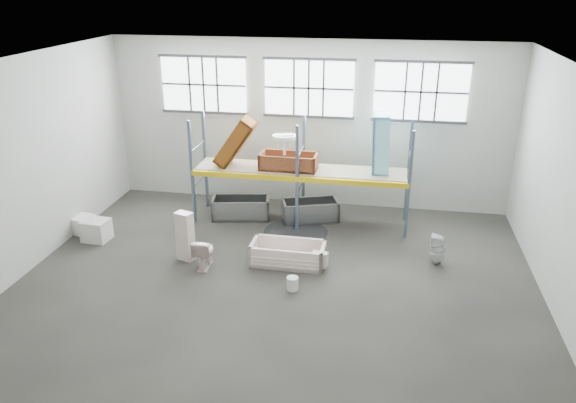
% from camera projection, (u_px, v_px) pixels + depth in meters
% --- Properties ---
extents(floor, '(12.00, 10.00, 0.10)m').
position_uv_depth(floor, '(277.00, 282.00, 13.04)').
color(floor, '#48443D').
rests_on(floor, ground).
extents(ceiling, '(12.00, 10.00, 0.10)m').
position_uv_depth(ceiling, '(275.00, 61.00, 11.12)').
color(ceiling, silver).
rests_on(ceiling, ground).
extents(wall_back, '(12.00, 0.10, 5.00)m').
position_uv_depth(wall_back, '(309.00, 124.00, 16.69)').
color(wall_back, beige).
rests_on(wall_back, ground).
extents(wall_front, '(12.00, 0.10, 5.00)m').
position_uv_depth(wall_front, '(202.00, 306.00, 7.48)').
color(wall_front, '#9E9D93').
rests_on(wall_front, ground).
extents(wall_left, '(0.10, 10.00, 5.00)m').
position_uv_depth(wall_left, '(25.00, 165.00, 13.07)').
color(wall_left, '#B2B1A6').
rests_on(wall_left, ground).
extents(wall_right, '(0.10, 10.00, 5.00)m').
position_uv_depth(wall_right, '(572.00, 199.00, 11.09)').
color(wall_right, '#B4B3A6').
rests_on(wall_right, ground).
extents(window_left, '(2.60, 0.04, 1.60)m').
position_uv_depth(window_left, '(204.00, 85.00, 16.69)').
color(window_left, white).
rests_on(window_left, wall_back).
extents(window_mid, '(2.60, 0.04, 1.60)m').
position_uv_depth(window_mid, '(309.00, 88.00, 16.17)').
color(window_mid, white).
rests_on(window_mid, wall_back).
extents(window_right, '(2.60, 0.04, 1.60)m').
position_uv_depth(window_right, '(421.00, 92.00, 15.65)').
color(window_right, white).
rests_on(window_right, wall_back).
extents(rack_upright_la, '(0.08, 0.08, 3.00)m').
position_uv_depth(rack_upright_la, '(192.00, 173.00, 15.59)').
color(rack_upright_la, slate).
rests_on(rack_upright_la, floor).
extents(rack_upright_lb, '(0.08, 0.08, 3.00)m').
position_uv_depth(rack_upright_lb, '(205.00, 160.00, 16.69)').
color(rack_upright_lb, slate).
rests_on(rack_upright_lb, floor).
extents(rack_upright_ma, '(0.08, 0.08, 3.00)m').
position_uv_depth(rack_upright_ma, '(297.00, 179.00, 15.10)').
color(rack_upright_ma, slate).
rests_on(rack_upright_ma, floor).
extents(rack_upright_mb, '(0.08, 0.08, 3.00)m').
position_uv_depth(rack_upright_mb, '(304.00, 165.00, 16.20)').
color(rack_upright_mb, slate).
rests_on(rack_upright_mb, floor).
extents(rack_upright_ra, '(0.08, 0.08, 3.00)m').
position_uv_depth(rack_upright_ra, '(409.00, 186.00, 14.61)').
color(rack_upright_ra, slate).
rests_on(rack_upright_ra, floor).
extents(rack_upright_rb, '(0.08, 0.08, 3.00)m').
position_uv_depth(rack_upright_rb, '(408.00, 171.00, 15.71)').
color(rack_upright_rb, slate).
rests_on(rack_upright_rb, floor).
extents(rack_beam_front, '(6.00, 0.10, 0.14)m').
position_uv_depth(rack_beam_front, '(297.00, 179.00, 15.10)').
color(rack_beam_front, yellow).
rests_on(rack_beam_front, floor).
extents(rack_beam_back, '(6.00, 0.10, 0.14)m').
position_uv_depth(rack_beam_back, '(304.00, 165.00, 16.20)').
color(rack_beam_back, yellow).
rests_on(rack_beam_back, floor).
extents(shelf_deck, '(5.90, 1.10, 0.03)m').
position_uv_depth(shelf_deck, '(301.00, 169.00, 15.62)').
color(shelf_deck, gray).
rests_on(shelf_deck, floor).
extents(wet_patch, '(1.80, 1.80, 0.00)m').
position_uv_depth(wet_patch, '(296.00, 232.00, 15.49)').
color(wet_patch, black).
rests_on(wet_patch, floor).
extents(bathtub_beige, '(1.84, 0.88, 0.54)m').
position_uv_depth(bathtub_beige, '(288.00, 253.00, 13.71)').
color(bathtub_beige, silver).
rests_on(bathtub_beige, floor).
extents(cistern_spare, '(0.42, 0.27, 0.37)m').
position_uv_depth(cistern_spare, '(320.00, 259.00, 13.42)').
color(cistern_spare, '#C1B1A2').
rests_on(cistern_spare, bathtub_beige).
extents(sink_in_tub, '(0.52, 0.52, 0.14)m').
position_uv_depth(sink_in_tub, '(305.00, 264.00, 13.43)').
color(sink_in_tub, beige).
rests_on(sink_in_tub, bathtub_beige).
extents(toilet_beige, '(0.45, 0.77, 0.78)m').
position_uv_depth(toilet_beige, '(204.00, 252.00, 13.51)').
color(toilet_beige, '#F4D6CE').
rests_on(toilet_beige, floor).
extents(cistern_tall, '(0.48, 0.39, 1.27)m').
position_uv_depth(cistern_tall, '(185.00, 236.00, 13.76)').
color(cistern_tall, beige).
rests_on(cistern_tall, floor).
extents(toilet_white, '(0.40, 0.40, 0.78)m').
position_uv_depth(toilet_white, '(437.00, 249.00, 13.65)').
color(toilet_white, white).
rests_on(toilet_white, floor).
extents(steel_tub_left, '(1.77, 1.06, 0.61)m').
position_uv_depth(steel_tub_left, '(241.00, 208.00, 16.32)').
color(steel_tub_left, '#9A9DA1').
rests_on(steel_tub_left, floor).
extents(steel_tub_right, '(1.75, 1.21, 0.59)m').
position_uv_depth(steel_tub_right, '(310.00, 210.00, 16.17)').
color(steel_tub_right, '#A2A5A9').
rests_on(steel_tub_right, floor).
extents(rust_tub_flat, '(1.62, 0.79, 0.45)m').
position_uv_depth(rust_tub_flat, '(289.00, 161.00, 15.52)').
color(rust_tub_flat, brown).
rests_on(rust_tub_flat, shelf_deck).
extents(rust_tub_tilted, '(1.22, 0.71, 1.48)m').
position_uv_depth(rust_tub_tilted, '(236.00, 142.00, 15.59)').
color(rust_tub_tilted, '#7E3507').
rests_on(rust_tub_tilted, shelf_deck).
extents(sink_on_shelf, '(0.76, 0.65, 0.58)m').
position_uv_depth(sink_on_shelf, '(284.00, 154.00, 15.25)').
color(sink_on_shelf, white).
rests_on(sink_on_shelf, rust_tub_flat).
extents(blue_tub_upright, '(0.54, 0.78, 1.65)m').
position_uv_depth(blue_tub_upright, '(381.00, 144.00, 15.09)').
color(blue_tub_upright, '#8EE0F9').
rests_on(blue_tub_upright, shelf_deck).
extents(bucket, '(0.33, 0.33, 0.31)m').
position_uv_depth(bucket, '(292.00, 283.00, 12.59)').
color(bucket, silver).
rests_on(bucket, floor).
extents(carton_near, '(0.71, 0.62, 0.58)m').
position_uv_depth(carton_near, '(96.00, 230.00, 14.92)').
color(carton_near, silver).
rests_on(carton_near, floor).
extents(carton_far, '(0.67, 0.67, 0.47)m').
position_uv_depth(carton_far, '(82.00, 224.00, 15.38)').
color(carton_far, white).
rests_on(carton_far, floor).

